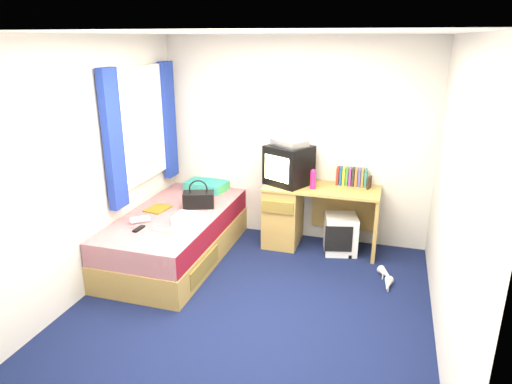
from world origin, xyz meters
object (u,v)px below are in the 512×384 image
(desk, at_px, (298,212))
(crt_tv, at_px, (289,165))
(white_heels, at_px, (387,279))
(aerosol_can, at_px, (308,178))
(colour_swatch_fan, at_px, (164,231))
(storage_cube, at_px, (341,234))
(water_bottle, at_px, (140,220))
(pink_water_bottle, at_px, (313,180))
(towel, at_px, (189,219))
(handbag, at_px, (199,199))
(pillow, at_px, (206,186))
(picture_frame, at_px, (369,183))
(remote_control, at_px, (139,229))
(vcr, at_px, (289,143))
(magazine, at_px, (158,209))
(bed, at_px, (177,235))

(desk, bearing_deg, crt_tv, -179.89)
(crt_tv, height_order, white_heels, crt_tv)
(aerosol_can, height_order, colour_swatch_fan, aerosol_can)
(storage_cube, bearing_deg, water_bottle, -165.64)
(crt_tv, bearing_deg, pink_water_bottle, 9.47)
(pink_water_bottle, distance_m, water_bottle, 1.93)
(desk, relative_size, storage_cube, 2.93)
(towel, bearing_deg, handbag, 101.66)
(pillow, xyz_separation_m, colour_swatch_fan, (0.10, -1.33, -0.05))
(aerosol_can, bearing_deg, storage_cube, -11.95)
(crt_tv, bearing_deg, desk, 26.73)
(desk, relative_size, picture_frame, 9.29)
(towel, xyz_separation_m, remote_control, (-0.41, -0.30, -0.04))
(picture_frame, bearing_deg, white_heels, -55.20)
(storage_cube, bearing_deg, pillow, 161.12)
(vcr, xyz_separation_m, magazine, (-1.33, -0.70, -0.69))
(picture_frame, bearing_deg, desk, -159.42)
(magazine, bearing_deg, remote_control, -80.68)
(picture_frame, xyz_separation_m, magazine, (-2.24, -0.79, -0.27))
(crt_tv, distance_m, towel, 1.33)
(towel, bearing_deg, pink_water_bottle, 37.99)
(bed, xyz_separation_m, aerosol_can, (1.32, 0.76, 0.57))
(magazine, xyz_separation_m, white_heels, (2.52, 0.05, -0.51))
(handbag, bearing_deg, crt_tv, 7.76)
(bed, height_order, white_heels, bed)
(pink_water_bottle, xyz_separation_m, aerosol_can, (-0.08, 0.12, -0.01))
(handbag, bearing_deg, remote_control, -132.39)
(bed, relative_size, remote_control, 12.50)
(crt_tv, height_order, remote_control, crt_tv)
(handbag, xyz_separation_m, colour_swatch_fan, (-0.05, -0.74, -0.09))
(crt_tv, bearing_deg, storage_cube, 20.81)
(pillow, xyz_separation_m, vcr, (1.08, -0.09, 0.64))
(water_bottle, bearing_deg, remote_control, -63.70)
(crt_tv, bearing_deg, handbag, -125.30)
(water_bottle, relative_size, white_heels, 0.44)
(magazine, height_order, colour_swatch_fan, magazine)
(vcr, height_order, colour_swatch_fan, vcr)
(handbag, height_order, towel, handbag)
(desk, bearing_deg, colour_swatch_fan, -131.71)
(crt_tv, bearing_deg, picture_frame, 32.37)
(towel, distance_m, remote_control, 0.51)
(desk, xyz_separation_m, white_heels, (1.07, -0.65, -0.37))
(pink_water_bottle, height_order, colour_swatch_fan, pink_water_bottle)
(storage_cube, height_order, towel, towel)
(pink_water_bottle, xyz_separation_m, remote_control, (-1.54, -1.17, -0.30))
(crt_tv, distance_m, magazine, 1.56)
(aerosol_can, bearing_deg, pink_water_bottle, -56.63)
(picture_frame, distance_m, colour_swatch_fan, 2.32)
(bed, height_order, picture_frame, picture_frame)
(pillow, relative_size, water_bottle, 2.49)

